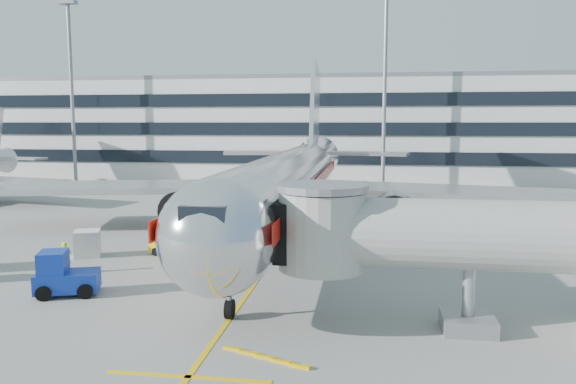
# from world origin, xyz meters

# --- Properties ---
(ground) EXTENTS (180.00, 180.00, 0.00)m
(ground) POSITION_xyz_m (0.00, 0.00, 0.00)
(ground) COLOR gray
(ground) RESTS_ON ground
(lead_in_line) EXTENTS (0.25, 70.00, 0.01)m
(lead_in_line) POSITION_xyz_m (0.00, 10.00, 0.01)
(lead_in_line) COLOR yellow
(lead_in_line) RESTS_ON ground
(stop_bar) EXTENTS (6.00, 0.25, 0.01)m
(stop_bar) POSITION_xyz_m (0.00, -14.00, 0.01)
(stop_bar) COLOR yellow
(stop_bar) RESTS_ON ground
(main_jet) EXTENTS (50.95, 48.70, 16.06)m
(main_jet) POSITION_xyz_m (0.00, 11.72, 4.23)
(main_jet) COLOR silver
(main_jet) RESTS_ON ground
(jet_bridge) EXTENTS (17.80, 4.50, 7.00)m
(jet_bridge) POSITION_xyz_m (12.18, -8.00, 3.87)
(jet_bridge) COLOR silver
(jet_bridge) RESTS_ON ground
(terminal) EXTENTS (150.00, 24.25, 15.60)m
(terminal) POSITION_xyz_m (0.00, 57.95, 7.80)
(terminal) COLOR silver
(terminal) RESTS_ON ground
(light_mast_west) EXTENTS (2.40, 1.20, 25.45)m
(light_mast_west) POSITION_xyz_m (-35.00, 42.00, 14.88)
(light_mast_west) COLOR gray
(light_mast_west) RESTS_ON ground
(light_mast_centre) EXTENTS (2.40, 1.20, 25.45)m
(light_mast_centre) POSITION_xyz_m (8.00, 42.00, 14.88)
(light_mast_centre) COLOR gray
(light_mast_centre) RESTS_ON ground
(belt_loader) EXTENTS (4.43, 2.58, 2.07)m
(belt_loader) POSITION_xyz_m (-6.27, 3.37, 0.59)
(belt_loader) COLOR #E4B509
(belt_loader) RESTS_ON ground
(baggage_tug) EXTENTS (3.51, 2.77, 2.33)m
(baggage_tug) POSITION_xyz_m (-9.39, -5.80, 1.01)
(baggage_tug) COLOR #0D2C99
(baggage_tug) RESTS_ON ground
(cargo_container_right) EXTENTS (2.16, 2.16, 1.75)m
(cargo_container_right) POSITION_xyz_m (-12.34, 2.33, 0.88)
(cargo_container_right) COLOR silver
(cargo_container_right) RESTS_ON ground
(ramp_worker) EXTENTS (0.81, 0.80, 1.89)m
(ramp_worker) POSITION_xyz_m (-11.48, -1.90, 0.94)
(ramp_worker) COLOR #B6F019
(ramp_worker) RESTS_ON ground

